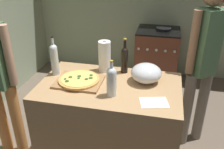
# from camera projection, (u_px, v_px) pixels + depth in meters

# --- Properties ---
(ground_plane) EXTENTS (4.34, 3.41, 0.02)m
(ground_plane) POSITION_uv_depth(u_px,v_px,m) (133.00, 118.00, 3.21)
(ground_plane) COLOR #6B5B4C
(counter) EXTENTS (1.21, 0.74, 0.92)m
(counter) POSITION_uv_depth(u_px,v_px,m) (110.00, 127.00, 2.31)
(counter) COLOR tan
(counter) RESTS_ON ground_plane
(cutting_board) EXTENTS (0.40, 0.32, 0.02)m
(cutting_board) POSITION_uv_depth(u_px,v_px,m) (79.00, 81.00, 2.14)
(cutting_board) COLOR #9E7247
(cutting_board) RESTS_ON counter
(pizza) EXTENTS (0.36, 0.36, 0.03)m
(pizza) POSITION_uv_depth(u_px,v_px,m) (79.00, 79.00, 2.13)
(pizza) COLOR tan
(pizza) RESTS_ON cutting_board
(mixing_bowl) EXTENTS (0.27, 0.27, 0.16)m
(mixing_bowl) POSITION_uv_depth(u_px,v_px,m) (146.00, 73.00, 2.12)
(mixing_bowl) COLOR #B2B2B7
(mixing_bowl) RESTS_ON counter
(paper_towel_roll) EXTENTS (0.11, 0.11, 0.30)m
(paper_towel_roll) POSITION_uv_depth(u_px,v_px,m) (105.00, 56.00, 2.29)
(paper_towel_roll) COLOR white
(paper_towel_roll) RESTS_ON counter
(wine_bottle_clear) EXTENTS (0.07, 0.07, 0.33)m
(wine_bottle_clear) POSITION_uv_depth(u_px,v_px,m) (125.00, 59.00, 2.26)
(wine_bottle_clear) COLOR black
(wine_bottle_clear) RESTS_ON counter
(wine_bottle_dark) EXTENTS (0.08, 0.08, 0.30)m
(wine_bottle_dark) POSITION_uv_depth(u_px,v_px,m) (111.00, 80.00, 1.90)
(wine_bottle_dark) COLOR silver
(wine_bottle_dark) RESTS_ON counter
(wine_bottle_amber) EXTENTS (0.07, 0.07, 0.37)m
(wine_bottle_amber) POSITION_uv_depth(u_px,v_px,m) (54.00, 58.00, 2.22)
(wine_bottle_amber) COLOR silver
(wine_bottle_amber) RESTS_ON counter
(recipe_sheet) EXTENTS (0.24, 0.20, 0.00)m
(recipe_sheet) POSITION_uv_depth(u_px,v_px,m) (154.00, 102.00, 1.86)
(recipe_sheet) COLOR white
(recipe_sheet) RESTS_ON counter
(stove) EXTENTS (0.64, 0.61, 0.91)m
(stove) POSITION_uv_depth(u_px,v_px,m) (156.00, 57.00, 3.89)
(stove) COLOR brown
(stove) RESTS_ON ground_plane
(person_in_red) EXTENTS (0.32, 0.28, 1.71)m
(person_in_red) POSITION_uv_depth(u_px,v_px,m) (203.00, 61.00, 2.39)
(person_in_red) COLOR slate
(person_in_red) RESTS_ON ground_plane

